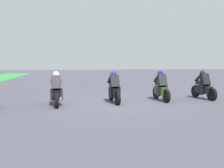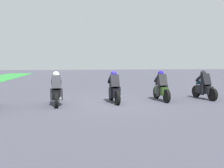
# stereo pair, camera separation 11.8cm
# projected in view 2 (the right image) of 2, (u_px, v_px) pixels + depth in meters

# --- Properties ---
(ground_plane) EXTENTS (120.00, 120.00, 0.00)m
(ground_plane) POSITION_uv_depth(u_px,v_px,m) (112.00, 103.00, 10.98)
(ground_plane) COLOR #474653
(rider_lane_a) EXTENTS (2.04, 0.55, 1.51)m
(rider_lane_a) POSITION_uv_depth(u_px,v_px,m) (204.00, 87.00, 12.12)
(rider_lane_a) COLOR black
(rider_lane_a) RESTS_ON ground_plane
(rider_lane_b) EXTENTS (2.04, 0.55, 1.51)m
(rider_lane_b) POSITION_uv_depth(u_px,v_px,m) (161.00, 88.00, 11.62)
(rider_lane_b) COLOR black
(rider_lane_b) RESTS_ON ground_plane
(rider_lane_c) EXTENTS (2.04, 0.54, 1.51)m
(rider_lane_c) POSITION_uv_depth(u_px,v_px,m) (114.00, 89.00, 11.02)
(rider_lane_c) COLOR black
(rider_lane_c) RESTS_ON ground_plane
(rider_lane_d) EXTENTS (2.04, 0.55, 1.51)m
(rider_lane_d) POSITION_uv_depth(u_px,v_px,m) (56.00, 91.00, 10.31)
(rider_lane_d) COLOR black
(rider_lane_d) RESTS_ON ground_plane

